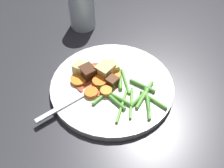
{
  "coord_description": "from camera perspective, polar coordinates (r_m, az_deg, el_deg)",
  "views": [
    {
      "loc": [
        -0.24,
        0.32,
        0.46
      ],
      "look_at": [
        0.0,
        0.0,
        0.01
      ],
      "focal_mm": 44.24,
      "sensor_mm": 36.0,
      "label": 1
    }
  ],
  "objects": [
    {
      "name": "ground_plane",
      "position": [
        0.61,
        -0.0,
        -0.89
      ],
      "size": [
        3.0,
        3.0,
        0.0
      ],
      "primitive_type": "plane",
      "color": "#2D2D33"
    },
    {
      "name": "potato_chunk_2",
      "position": [
        0.62,
        -6.53,
        3.23
      ],
      "size": [
        0.03,
        0.03,
        0.02
      ],
      "primitive_type": "cube",
      "rotation": [
        0.0,
        0.0,
        3.32
      ],
      "color": "#E5CC7A",
      "rests_on": "dinner_plate"
    },
    {
      "name": "green_bean_12",
      "position": [
        0.55,
        7.62,
        -5.18
      ],
      "size": [
        0.04,
        0.05,
        0.01
      ],
      "primitive_type": "cylinder",
      "rotation": [
        0.0,
        1.57,
        5.32
      ],
      "color": "#4C8E33",
      "rests_on": "dinner_plate"
    },
    {
      "name": "green_bean_6",
      "position": [
        0.6,
        1.61,
        1.03
      ],
      "size": [
        0.04,
        0.05,
        0.01
      ],
      "primitive_type": "cylinder",
      "rotation": [
        0.0,
        1.57,
        5.41
      ],
      "color": "#599E38",
      "rests_on": "dinner_plate"
    },
    {
      "name": "green_bean_3",
      "position": [
        0.57,
        7.32,
        -3.13
      ],
      "size": [
        0.04,
        0.05,
        0.01
      ],
      "primitive_type": "cylinder",
      "rotation": [
        0.0,
        1.57,
        5.4
      ],
      "color": "#4C8E33",
      "rests_on": "dinner_plate"
    },
    {
      "name": "potato_chunk_1",
      "position": [
        0.61,
        -1.41,
        2.83
      ],
      "size": [
        0.03,
        0.04,
        0.03
      ],
      "primitive_type": "cube",
      "rotation": [
        0.0,
        0.0,
        4.69
      ],
      "color": "#E5CC7A",
      "rests_on": "dinner_plate"
    },
    {
      "name": "meat_chunk_0",
      "position": [
        0.61,
        -5.02,
        2.43
      ],
      "size": [
        0.04,
        0.04,
        0.03
      ],
      "primitive_type": "cube",
      "rotation": [
        0.0,
        0.0,
        1.28
      ],
      "color": "#4C2B19",
      "rests_on": "dinner_plate"
    },
    {
      "name": "green_bean_10",
      "position": [
        0.59,
        6.3,
        -0.36
      ],
      "size": [
        0.06,
        0.01,
        0.01
      ],
      "primitive_type": "cylinder",
      "rotation": [
        0.0,
        1.57,
        6.37
      ],
      "color": "#4C8E33",
      "rests_on": "dinner_plate"
    },
    {
      "name": "green_bean_8",
      "position": [
        0.57,
        0.32,
        -2.4
      ],
      "size": [
        0.08,
        0.01,
        0.01
      ],
      "primitive_type": "cylinder",
      "rotation": [
        0.0,
        1.57,
        6.33
      ],
      "color": "#4C8E33",
      "rests_on": "dinner_plate"
    },
    {
      "name": "carrot_slice_1",
      "position": [
        0.6,
        -6.91,
        0.81
      ],
      "size": [
        0.05,
        0.05,
        0.01
      ],
      "primitive_type": "cylinder",
      "rotation": [
        0.0,
        0.0,
        3.9
      ],
      "color": "orange",
      "rests_on": "dinner_plate"
    },
    {
      "name": "stew_sauce",
      "position": [
        0.61,
        -3.1,
        1.03
      ],
      "size": [
        0.1,
        0.1,
        0.0
      ],
      "primitive_type": "cylinder",
      "color": "#93381E",
      "rests_on": "dinner_plate"
    },
    {
      "name": "green_bean_2",
      "position": [
        0.57,
        5.4,
        -3.22
      ],
      "size": [
        0.01,
        0.06,
        0.01
      ],
      "primitive_type": "cylinder",
      "rotation": [
        0.0,
        1.57,
        4.65
      ],
      "color": "#4C8E33",
      "rests_on": "dinner_plate"
    },
    {
      "name": "potato_chunk_0",
      "position": [
        0.62,
        -0.24,
        3.29
      ],
      "size": [
        0.04,
        0.04,
        0.02
      ],
      "primitive_type": "cube",
      "rotation": [
        0.0,
        0.0,
        5.91
      ],
      "color": "#DBBC6B",
      "rests_on": "dinner_plate"
    },
    {
      "name": "meat_chunk_1",
      "position": [
        0.59,
        -0.13,
        0.51
      ],
      "size": [
        0.02,
        0.02,
        0.02
      ],
      "primitive_type": "cube",
      "rotation": [
        0.0,
        0.0,
        4.66
      ],
      "color": "brown",
      "rests_on": "dinner_plate"
    },
    {
      "name": "carrot_slice_0",
      "position": [
        0.62,
        -4.29,
        2.74
      ],
      "size": [
        0.04,
        0.04,
        0.01
      ],
      "primitive_type": "cylinder",
      "rotation": [
        0.0,
        0.0,
        4.42
      ],
      "color": "orange",
      "rests_on": "dinner_plate"
    },
    {
      "name": "green_bean_4",
      "position": [
        0.55,
        2.01,
        -4.6
      ],
      "size": [
        0.04,
        0.08,
        0.01
      ],
      "primitive_type": "cylinder",
      "rotation": [
        0.0,
        1.57,
        5.1
      ],
      "color": "#66AD42",
      "rests_on": "dinner_plate"
    },
    {
      "name": "carrot_slice_7",
      "position": [
        0.61,
        -2.97,
        2.14
      ],
      "size": [
        0.03,
        0.03,
        0.01
      ],
      "primitive_type": "cylinder",
      "rotation": [
        0.0,
        0.0,
        5.27
      ],
      "color": "orange",
      "rests_on": "dinner_plate"
    },
    {
      "name": "water_glass",
      "position": [
        0.75,
        -6.21,
        15.06
      ],
      "size": [
        0.07,
        0.07,
        0.1
      ],
      "primitive_type": "cylinder",
      "color": "silver",
      "rests_on": "ground_plane"
    },
    {
      "name": "carrot_slice_5",
      "position": [
        0.6,
        0.65,
        1.58
      ],
      "size": [
        0.03,
        0.03,
        0.01
      ],
      "primitive_type": "cylinder",
      "rotation": [
        0.0,
        0.0,
        1.76
      ],
      "color": "orange",
      "rests_on": "dinner_plate"
    },
    {
      "name": "carrot_slice_4",
      "position": [
        0.59,
        -2.56,
        0.41
      ],
      "size": [
        0.04,
        0.04,
        0.01
      ],
      "primitive_type": "cylinder",
      "rotation": [
        0.0,
        0.0,
        1.37
      ],
      "color": "orange",
      "rests_on": "dinner_plate"
    },
    {
      "name": "green_bean_0",
      "position": [
        0.6,
        2.81,
        0.56
      ],
      "size": [
        0.06,
        0.05,
        0.01
      ],
      "primitive_type": "cylinder",
      "rotation": [
        0.0,
        1.57,
        5.56
      ],
      "color": "#66AD42",
      "rests_on": "dinner_plate"
    },
    {
      "name": "green_bean_7",
      "position": [
        0.57,
        8.56,
        -3.25
      ],
      "size": [
        0.07,
        0.01,
        0.01
      ],
      "primitive_type": "cylinder",
      "rotation": [
        0.0,
        1.57,
        6.22
      ],
      "color": "#66AD42",
      "rests_on": "dinner_plate"
    },
    {
      "name": "green_bean_5",
      "position": [
        0.58,
        6.78,
        -2.17
      ],
      "size": [
        0.02,
        0.08,
        0.01
      ],
      "primitive_type": "cylinder",
      "rotation": [
        0.0,
        1.57,
        4.87
      ],
      "color": "#66AD42",
      "rests_on": "dinner_plate"
    },
    {
      "name": "fork",
      "position": [
        0.57,
        -7.34,
        -2.98
      ],
      "size": [
        0.06,
        0.17,
        0.0
      ],
      "color": "silver",
      "rests_on": "dinner_plate"
    },
    {
      "name": "carrot_slice_2",
      "position": [
        0.58,
        -4.32,
        -1.8
      ],
      "size": [
        0.03,
        0.03,
        0.01
      ],
      "primitive_type": "cylinder",
      "rotation": [
        0.0,
        0.0,
        1.76
      ],
      "color": "orange",
      "rests_on": "dinner_plate"
    },
    {
      "name": "dinner_plate",
      "position": [
        0.6,
        -0.0,
        -0.45
      ],
      "size": [
        0.27,
        0.27,
        0.01
      ],
      "primitive_type": "cylinder",
      "color": "white",
      "rests_on": "ground_plane"
    },
    {
      "name": "green_bean_9",
      "position": [
        0.57,
        -1.69,
        -2.26
      ],
      "size": [
        0.01,
        0.07,
        0.01
      ],
      "primitive_type": "cylinder",
      "rotation": [
        0.0,
        1.57,
        4.64
      ],
      "color": "#66AD42",
      "rests_on": "dinner_plate"
    },
    {
      "name": "green_bean_11",
      "position": [
        0.56,
        4.0,
        -3.88
      ],
      "size": [
        0.05,
        0.07,
        0.01
      ],
      "primitive_type": "cylinder",
      "rotation": [
        0.0,
        1.57,
        5.28
      ],
      "color": "#66AD42",
      "rests_on": "dinner_plate"
    },
    {
      "name": "carrot_slice_3",
      "position": [
        0.62,
        -1.44,
        3.52
      ],
      "size": [
        0.04,
        0.04,
        0.01
      ],
      "primitive_type": "cylinder",
      "rotation": [
        0.0,
        0.0,
        3.39
      ],
      "color": "orange",
      "rests_on": "dinner_plate"
    },
    {
      "name": "green_bean_1",
      "position": [
        0.56,
        0.12,
        -3.08
      ],
      "size": [
        0.07,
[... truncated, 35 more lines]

